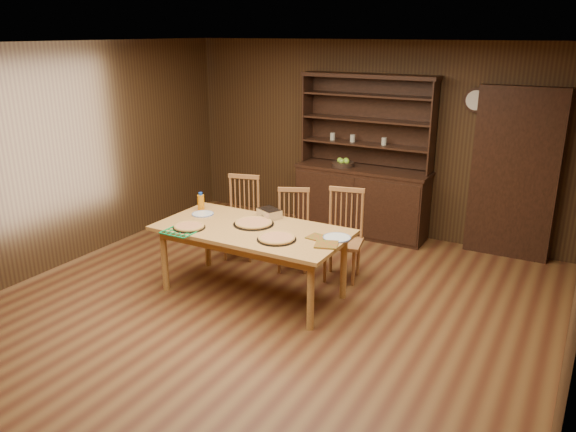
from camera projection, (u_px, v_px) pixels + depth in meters
The scene contains 20 objects.
floor at pixel (256, 315), 5.62m from camera, with size 6.00×6.00×0.00m, color brown.
room_shell at pixel (253, 161), 5.12m from camera, with size 6.00×6.00×6.00m.
china_hutch at pixel (362, 192), 7.72m from camera, with size 1.84×0.52×2.17m.
doorway at pixel (514, 174), 6.82m from camera, with size 1.00×0.18×2.10m, color black.
wall_clock at pixel (476, 100), 6.85m from camera, with size 0.30×0.05×0.30m.
dining_table at pixel (252, 235), 5.87m from camera, with size 2.01×1.01×0.75m.
chair_left at pixel (242, 214), 6.97m from camera, with size 0.51×0.50×1.02m.
chair_center at pixel (293, 227), 6.62m from camera, with size 0.51×0.51×0.96m.
chair_right at pixel (344, 231), 6.35m from camera, with size 0.50×0.49×1.04m.
pizza_left at pixel (189, 227), 5.84m from camera, with size 0.34×0.34×0.04m.
pizza_right at pixel (277, 238), 5.52m from camera, with size 0.39×0.39×0.04m.
pizza_center at pixel (254, 223), 5.95m from camera, with size 0.43×0.43×0.04m.
cooling_rack at pixel (181, 231), 5.76m from camera, with size 0.32×0.32×0.01m, color #0B9A47, non-canonical shape.
plate_left at pixel (203, 214), 6.27m from camera, with size 0.25×0.25×0.02m.
plate_right at pixel (337, 238), 5.56m from camera, with size 0.28×0.28×0.02m.
foil_dish at pixel (269, 213), 6.16m from camera, with size 0.25×0.18×0.10m, color white.
juice_bottle at pixel (201, 202), 6.43m from camera, with size 0.08×0.08×0.20m.
pot_holder_a at pixel (326, 245), 5.38m from camera, with size 0.22×0.22×0.02m, color #B62314.
pot_holder_b at pixel (317, 237), 5.57m from camera, with size 0.18×0.18×0.01m, color #B62314.
fruit_bowl at pixel (343, 163), 7.66m from camera, with size 0.30×0.30×0.12m.
Camera 1 is at (2.72, -4.23, 2.71)m, focal length 35.00 mm.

